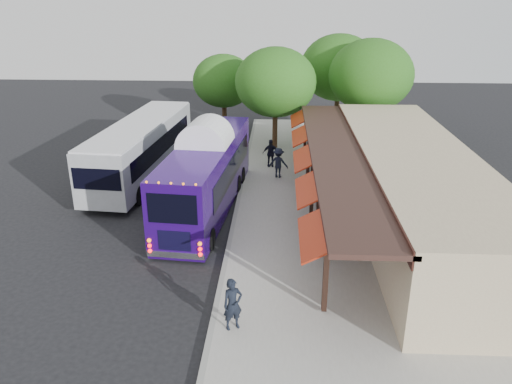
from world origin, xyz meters
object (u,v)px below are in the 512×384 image
(ped_b, at_px, (307,231))
(sign_board, at_px, (320,237))
(ped_a, at_px, (233,304))
(coach_bus, at_px, (207,172))
(city_bus, at_px, (142,147))
(ped_c, at_px, (271,153))
(ped_d, at_px, (278,163))

(ped_b, bearing_deg, sign_board, 137.49)
(ped_a, height_order, ped_b, ped_a)
(coach_bus, xyz_separation_m, city_bus, (-4.55, 4.66, -0.16))
(coach_bus, relative_size, sign_board, 10.62)
(ped_a, xyz_separation_m, ped_b, (2.64, 5.65, -0.11))
(ped_c, bearing_deg, ped_a, 84.31)
(sign_board, bearing_deg, ped_d, 112.62)
(ped_c, distance_m, sign_board, 11.41)
(ped_c, height_order, sign_board, ped_c)
(city_bus, xyz_separation_m, ped_a, (6.76, -14.66, -0.79))
(ped_b, height_order, ped_c, ped_c)
(ped_c, bearing_deg, ped_b, 96.75)
(ped_b, relative_size, sign_board, 1.42)
(ped_c, bearing_deg, city_bus, 9.69)
(sign_board, bearing_deg, ped_a, -109.62)
(city_bus, bearing_deg, ped_a, -60.28)
(coach_bus, distance_m, ped_c, 7.11)
(city_bus, bearing_deg, ped_c, 17.22)
(coach_bus, height_order, ped_d, coach_bus)
(ped_a, xyz_separation_m, sign_board, (3.15, 5.14, -0.14))
(ped_c, bearing_deg, coach_bus, 61.32)
(coach_bus, distance_m, ped_a, 10.28)
(ped_b, relative_size, ped_c, 0.90)
(ped_b, distance_m, ped_d, 8.90)
(city_bus, distance_m, ped_a, 16.16)
(city_bus, xyz_separation_m, sign_board, (9.91, -9.52, -0.94))
(coach_bus, bearing_deg, ped_b, -36.51)
(ped_c, distance_m, ped_d, 1.92)
(sign_board, bearing_deg, ped_b, 146.37)
(ped_b, height_order, ped_d, ped_d)
(coach_bus, relative_size, ped_b, 7.46)
(coach_bus, height_order, ped_c, coach_bus)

